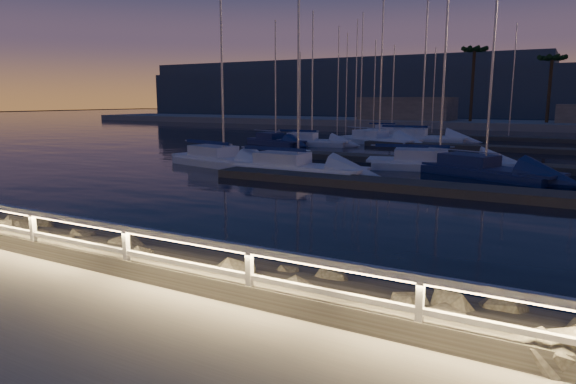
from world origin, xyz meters
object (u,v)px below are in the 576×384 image
sailboat_i (310,141)px  sailboat_n (419,137)px  sailboat_c (435,162)px  sailboat_j (377,139)px  sailboat_e (274,140)px  guard_rail (201,253)px  sailboat_m (390,130)px  sailboat_g (481,169)px  sailboat_b (222,159)px  sailboat_f (295,167)px

sailboat_i → sailboat_n: sailboat_n is taller
sailboat_c → sailboat_j: size_ratio=1.02×
sailboat_e → sailboat_n: 14.55m
guard_rail → sailboat_e: bearing=118.8°
sailboat_j → sailboat_n: 4.91m
sailboat_m → sailboat_n: size_ratio=0.72×
sailboat_i → sailboat_j: (4.68, 4.89, 0.03)m
guard_rail → sailboat_g: bearing=86.2°
sailboat_b → sailboat_e: sailboat_b is taller
sailboat_c → sailboat_n: (-6.29, 19.54, 0.03)m
sailboat_c → sailboat_f: bearing=-150.8°
sailboat_c → sailboat_i: sailboat_c is taller
guard_rail → sailboat_j: 40.88m
sailboat_b → sailboat_c: 13.18m
sailboat_g → sailboat_i: size_ratio=1.14×
sailboat_e → sailboat_m: (4.26, 20.70, -0.01)m
sailboat_c → sailboat_j: bearing=106.5°
sailboat_b → sailboat_i: sailboat_b is taller
sailboat_g → sailboat_n: size_ratio=0.92×
sailboat_b → sailboat_c: sailboat_c is taller
sailboat_e → sailboat_m: 21.14m
sailboat_c → sailboat_n: sailboat_n is taller
sailboat_g → sailboat_n: (-9.17, 21.11, 0.05)m
guard_rail → sailboat_i: bearing=113.8°
sailboat_f → sailboat_j: bearing=98.2°
sailboat_b → sailboat_e: bearing=121.1°
sailboat_m → guard_rail: bearing=-83.7°
sailboat_e → sailboat_f: sailboat_f is taller
sailboat_b → sailboat_j: sailboat_j is taller
guard_rail → sailboat_i: 37.82m
guard_rail → sailboat_e: size_ratio=3.93×
sailboat_e → sailboat_m: sailboat_e is taller
sailboat_i → sailboat_j: size_ratio=0.84×
sailboat_i → sailboat_b: bearing=-91.3°
sailboat_e → sailboat_g: size_ratio=0.82×
sailboat_g → sailboat_m: 35.71m
guard_rail → sailboat_j: (-10.60, 39.48, -0.91)m
sailboat_g → sailboat_f: bearing=-131.3°
sailboat_g → sailboat_n: 23.01m
guard_rail → sailboat_g: (1.48, 22.33, -0.95)m
guard_rail → sailboat_n: 44.12m
sailboat_c → sailboat_f: size_ratio=1.07×
guard_rail → sailboat_g: sailboat_g is taller
sailboat_c → sailboat_i: bearing=128.3°
sailboat_j → guard_rail: bearing=-56.0°
sailboat_c → sailboat_m: 33.09m
sailboat_g → sailboat_i: bearing=167.0°
sailboat_m → sailboat_e: bearing=-110.0°
sailboat_c → sailboat_n: 20.53m
guard_rail → sailboat_n: sailboat_n is taller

